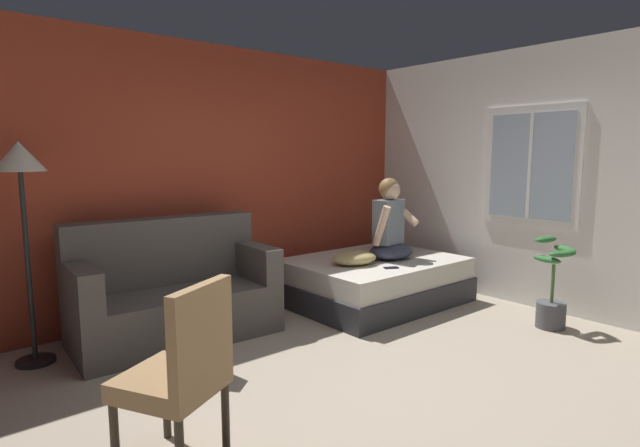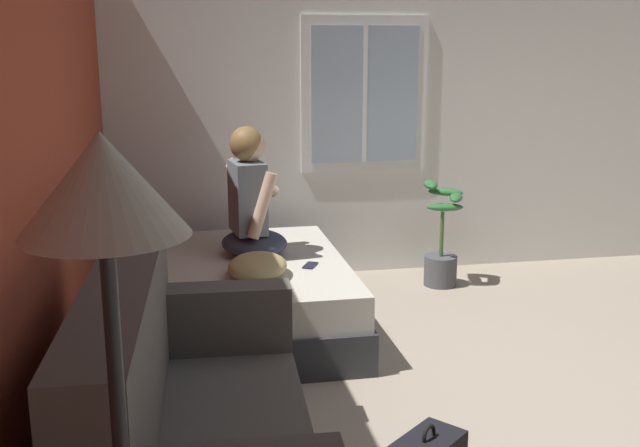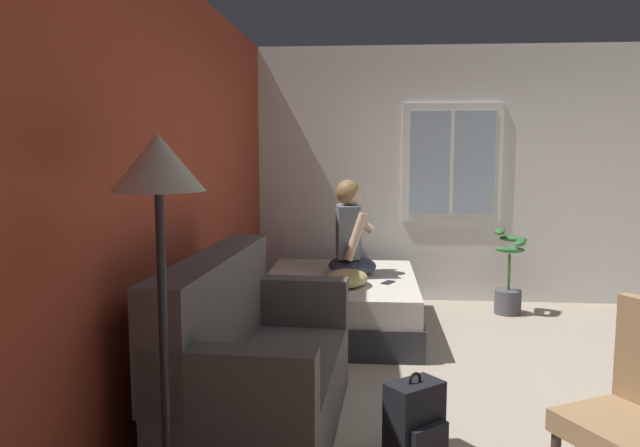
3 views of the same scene
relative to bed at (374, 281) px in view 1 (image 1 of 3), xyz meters
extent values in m
plane|color=tan|center=(-1.53, -1.52, -0.24)|extent=(40.00, 40.00, 0.00)
cube|color=#993823|center=(-1.53, 1.01, 1.11)|extent=(10.37, 0.16, 2.70)
cube|color=silver|center=(1.23, -1.52, 1.11)|extent=(0.16, 6.31, 2.70)
cube|color=white|center=(1.14, -1.12, 1.25)|extent=(0.02, 1.04, 1.24)
cube|color=#9EB2C6|center=(1.12, -1.12, 1.25)|extent=(0.01, 0.88, 1.08)
cube|color=white|center=(1.12, -1.12, 1.25)|extent=(0.01, 0.04, 1.08)
cube|color=#2D2D33|center=(0.00, 0.00, -0.11)|extent=(1.82, 1.40, 0.26)
cube|color=beige|center=(0.00, 0.00, 0.13)|extent=(1.76, 1.36, 0.22)
cube|color=#514C47|center=(-2.13, 0.32, -0.02)|extent=(1.74, 0.88, 0.44)
cube|color=#514C47|center=(-2.11, 0.62, 0.50)|extent=(1.71, 0.32, 0.60)
cube|color=#514C47|center=(-2.89, 0.35, 0.36)|extent=(0.22, 0.81, 0.32)
cube|color=#514C47|center=(-1.37, 0.28, 0.36)|extent=(0.22, 0.81, 0.32)
cylinder|color=#382D23|center=(-2.83, -1.10, -0.04)|extent=(0.04, 0.04, 0.40)
cylinder|color=#382D23|center=(-3.17, -1.29, -0.04)|extent=(0.04, 0.04, 0.40)
cylinder|color=#382D23|center=(-2.64, -1.44, -0.04)|extent=(0.04, 0.04, 0.40)
cube|color=#9E7A51|center=(-2.90, -1.36, 0.21)|extent=(0.62, 0.62, 0.10)
cube|color=#9E7A51|center=(-2.81, -1.54, 0.50)|extent=(0.43, 0.27, 0.48)
ellipsoid|color=#383D51|center=(0.15, -0.11, 0.32)|extent=(0.58, 0.51, 0.16)
cube|color=slate|center=(0.15, -0.07, 0.64)|extent=(0.35, 0.24, 0.48)
cylinder|color=#DBB293|center=(-0.05, -0.14, 0.62)|extent=(0.11, 0.22, 0.44)
cylinder|color=#DBB293|center=(0.33, -0.12, 0.74)|extent=(0.13, 0.38, 0.29)
sphere|color=#DBB293|center=(0.15, -0.09, 0.99)|extent=(0.21, 0.21, 0.21)
ellipsoid|color=olive|center=(0.15, -0.07, 1.00)|extent=(0.25, 0.25, 0.23)
cube|color=black|center=(-2.30, -0.52, -0.04)|extent=(0.33, 0.35, 0.40)
cube|color=black|center=(-2.39, -0.59, -0.13)|extent=(0.19, 0.22, 0.18)
torus|color=black|center=(-2.30, -0.52, 0.18)|extent=(0.07, 0.08, 0.09)
ellipsoid|color=tan|center=(-0.37, -0.07, 0.31)|extent=(0.55, 0.47, 0.14)
cube|color=black|center=(-0.20, -0.43, 0.25)|extent=(0.16, 0.13, 0.01)
cylinder|color=black|center=(-3.19, 0.54, -0.22)|extent=(0.28, 0.28, 0.03)
cylinder|color=black|center=(-3.19, 0.54, 0.52)|extent=(0.04, 0.04, 1.45)
cone|color=beige|center=(-3.19, 0.54, 1.35)|extent=(0.36, 0.36, 0.22)
cylinder|color=#4C4C51|center=(0.66, -1.64, -0.12)|extent=(0.26, 0.26, 0.24)
cylinder|color=#426033|center=(0.66, -1.64, 0.18)|extent=(0.03, 0.03, 0.36)
ellipsoid|color=#2D6B33|center=(0.56, -1.62, 0.42)|extent=(0.15, 0.29, 0.06)
ellipsoid|color=#2D6B33|center=(0.75, -1.69, 0.50)|extent=(0.22, 0.29, 0.06)
ellipsoid|color=#2D6B33|center=(0.68, -1.54, 0.58)|extent=(0.29, 0.15, 0.06)
ellipsoid|color=#2D6B33|center=(0.62, -1.73, 0.48)|extent=(0.30, 0.21, 0.06)
camera|label=1|loc=(-3.86, -3.70, 1.36)|focal=28.00mm
camera|label=2|loc=(-4.77, 0.39, 1.63)|focal=42.00mm
camera|label=3|loc=(-5.52, -0.27, 1.41)|focal=35.00mm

